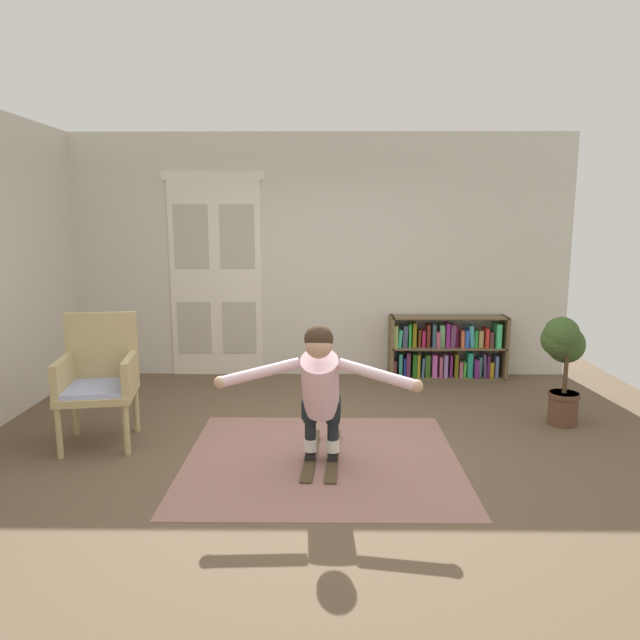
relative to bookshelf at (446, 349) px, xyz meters
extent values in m
plane|color=brown|center=(-1.52, -2.39, -0.35)|extent=(7.20, 7.20, 0.00)
cube|color=beige|center=(-1.52, 0.21, 1.10)|extent=(6.00, 0.10, 2.90)
cube|color=silver|center=(-3.05, 0.16, 0.82)|extent=(0.55, 0.04, 2.35)
cube|color=#B6B0A0|center=(-3.05, 0.14, 1.34)|extent=(0.41, 0.01, 0.76)
cube|color=#B6B0A0|center=(-3.05, 0.14, 0.23)|extent=(0.41, 0.01, 0.64)
cube|color=silver|center=(-2.50, 0.16, 0.82)|extent=(0.55, 0.04, 2.35)
cube|color=#B6B0A0|center=(-2.50, 0.14, 1.34)|extent=(0.41, 0.01, 0.76)
cube|color=#B6B0A0|center=(-2.50, 0.14, 0.23)|extent=(0.41, 0.01, 0.64)
cube|color=silver|center=(-2.78, 0.16, 2.05)|extent=(1.22, 0.04, 0.10)
cube|color=#976A61|center=(-1.48, -2.46, -0.35)|extent=(2.18, 1.98, 0.01)
cube|color=brown|center=(-0.66, 0.00, 0.03)|extent=(0.04, 0.30, 0.76)
cube|color=brown|center=(0.70, 0.00, 0.03)|extent=(0.04, 0.30, 0.76)
cube|color=brown|center=(0.02, 0.00, -0.34)|extent=(1.36, 0.30, 0.02)
cube|color=brown|center=(0.02, 0.00, 0.03)|extent=(1.36, 0.30, 0.02)
cube|color=brown|center=(0.02, 0.00, 0.39)|extent=(1.36, 0.30, 0.02)
cube|color=brown|center=(-0.62, 0.01, -0.23)|extent=(0.05, 0.16, 0.20)
cube|color=teal|center=(-0.55, 0.02, -0.19)|extent=(0.04, 0.23, 0.29)
cube|color=navy|center=(-0.50, 0.00, -0.22)|extent=(0.03, 0.18, 0.23)
cube|color=#622C4F|center=(-0.46, -0.01, -0.18)|extent=(0.05, 0.15, 0.30)
cube|color=#226219|center=(-0.38, 0.01, -0.19)|extent=(0.05, 0.18, 0.28)
cube|color=#9F9122|center=(-0.33, -0.01, -0.19)|extent=(0.03, 0.16, 0.28)
cube|color=#3C647C|center=(-0.28, -0.01, -0.21)|extent=(0.04, 0.17, 0.24)
cube|color=#365B1E|center=(-0.22, -0.01, -0.20)|extent=(0.06, 0.16, 0.27)
cube|color=#CA5AB6|center=(-0.14, 0.01, -0.20)|extent=(0.06, 0.19, 0.27)
cube|color=#B6547A|center=(-0.07, 0.01, -0.21)|extent=(0.03, 0.22, 0.25)
cube|color=#9B73BA|center=(-0.01, 0.01, -0.19)|extent=(0.05, 0.20, 0.28)
cube|color=#732268|center=(0.06, 0.02, -0.20)|extent=(0.03, 0.19, 0.27)
cube|color=#6D6214|center=(0.12, 0.01, -0.19)|extent=(0.04, 0.18, 0.29)
cube|color=#B45D70|center=(0.18, -0.01, -0.24)|extent=(0.04, 0.16, 0.19)
cube|color=green|center=(0.22, 0.02, -0.24)|extent=(0.04, 0.20, 0.19)
cube|color=#29B38E|center=(0.29, 0.00, -0.18)|extent=(0.06, 0.16, 0.30)
cube|color=#68266E|center=(0.36, -0.02, -0.22)|extent=(0.05, 0.24, 0.22)
cube|color=#66B9AF|center=(0.42, 0.02, -0.21)|extent=(0.04, 0.14, 0.24)
cube|color=#594779|center=(0.46, 0.00, -0.19)|extent=(0.04, 0.19, 0.30)
cube|color=#501C4A|center=(0.49, -0.01, -0.20)|extent=(0.03, 0.21, 0.27)
cube|color=gold|center=(0.55, -0.01, -0.24)|extent=(0.05, 0.14, 0.18)
cube|color=#5D73A6|center=(0.60, -0.01, -0.20)|extent=(0.03, 0.17, 0.27)
cube|color=#89A852|center=(-0.62, -0.01, 0.17)|extent=(0.05, 0.23, 0.26)
cube|color=#39B17F|center=(-0.56, 0.00, 0.14)|extent=(0.05, 0.19, 0.21)
cube|color=#3B485F|center=(-0.50, -0.02, 0.17)|extent=(0.06, 0.15, 0.26)
cube|color=green|center=(-0.44, 0.00, 0.17)|extent=(0.03, 0.16, 0.28)
cube|color=olive|center=(-0.39, 0.02, 0.18)|extent=(0.05, 0.16, 0.29)
cube|color=#572C11|center=(-0.33, 0.00, 0.14)|extent=(0.03, 0.16, 0.21)
cube|color=#B31F4E|center=(-0.28, 0.01, 0.13)|extent=(0.04, 0.16, 0.20)
cube|color=maroon|center=(-0.23, -0.01, 0.17)|extent=(0.04, 0.15, 0.27)
cube|color=#375868|center=(-0.16, 0.01, 0.18)|extent=(0.04, 0.23, 0.28)
cube|color=#B15367|center=(-0.12, -0.02, 0.13)|extent=(0.05, 0.22, 0.19)
cube|color=#7CC782|center=(-0.06, 0.02, 0.17)|extent=(0.06, 0.18, 0.27)
cube|color=#882580|center=(0.00, -0.02, 0.18)|extent=(0.04, 0.19, 0.29)
cube|color=#5F345A|center=(0.06, -0.01, 0.17)|extent=(0.07, 0.21, 0.28)
cube|color=#530F2E|center=(0.11, 0.00, 0.16)|extent=(0.04, 0.15, 0.25)
cube|color=#D0623E|center=(0.18, -0.01, 0.14)|extent=(0.04, 0.19, 0.20)
cube|color=blue|center=(0.23, 0.01, 0.14)|extent=(0.05, 0.20, 0.21)
cube|color=#4AABBC|center=(0.29, 0.02, 0.17)|extent=(0.07, 0.20, 0.26)
cube|color=#2B8D34|center=(0.34, 0.01, 0.14)|extent=(0.03, 0.22, 0.21)
cube|color=tan|center=(0.40, 0.01, 0.14)|extent=(0.05, 0.19, 0.20)
cube|color=red|center=(0.47, -0.01, 0.15)|extent=(0.04, 0.21, 0.23)
cube|color=brown|center=(0.52, -0.01, 0.13)|extent=(0.04, 0.18, 0.19)
cube|color=#3FCA73|center=(0.60, -0.02, 0.18)|extent=(0.06, 0.23, 0.29)
cylinder|color=tan|center=(-3.58, -2.44, -0.14)|extent=(0.06, 0.06, 0.42)
cylinder|color=tan|center=(-3.07, -2.36, -0.14)|extent=(0.06, 0.06, 0.42)
cylinder|color=tan|center=(-3.67, -1.93, -0.14)|extent=(0.06, 0.06, 0.42)
cylinder|color=tan|center=(-3.16, -1.84, -0.14)|extent=(0.06, 0.06, 0.42)
cube|color=tan|center=(-3.37, -2.14, 0.10)|extent=(0.69, 0.69, 0.06)
cube|color=#A3ADD9|center=(-3.37, -2.14, 0.15)|extent=(0.62, 0.62, 0.04)
cube|color=tan|center=(-3.41, -1.88, 0.45)|extent=(0.60, 0.16, 0.60)
cube|color=tan|center=(-3.64, -2.19, 0.27)|extent=(0.15, 0.56, 0.28)
cube|color=tan|center=(-3.10, -2.10, 0.27)|extent=(0.15, 0.56, 0.28)
cylinder|color=brown|center=(0.77, -1.62, -0.20)|extent=(0.26, 0.26, 0.31)
cylinder|color=brown|center=(0.77, -1.62, -0.07)|extent=(0.29, 0.29, 0.04)
cylinder|color=#4C3823|center=(0.77, -1.62, 0.13)|extent=(0.04, 0.04, 0.36)
sphere|color=#395526|center=(0.71, -1.61, 0.51)|extent=(0.32, 0.32, 0.32)
sphere|color=#395526|center=(0.75, -1.50, 0.45)|extent=(0.20, 0.20, 0.20)
sphere|color=#395526|center=(0.70, -1.58, 0.45)|extent=(0.32, 0.32, 0.32)
sphere|color=#395526|center=(0.81, -1.48, 0.39)|extent=(0.35, 0.35, 0.35)
cube|color=#493924|center=(-1.57, -2.45, -0.34)|extent=(0.14, 0.90, 0.01)
cube|color=#493924|center=(-1.55, -2.03, -0.31)|extent=(0.10, 0.12, 0.06)
cube|color=black|center=(-1.57, -2.47, -0.31)|extent=(0.09, 0.12, 0.04)
cube|color=#493924|center=(-1.39, -2.46, -0.34)|extent=(0.14, 0.90, 0.01)
cube|color=#493924|center=(-1.37, -2.04, -0.31)|extent=(0.10, 0.12, 0.06)
cube|color=black|center=(-1.39, -2.48, -0.31)|extent=(0.09, 0.12, 0.04)
cylinder|color=white|center=(-1.57, -2.45, -0.23)|extent=(0.12, 0.12, 0.10)
cylinder|color=black|center=(-1.57, -2.45, -0.03)|extent=(0.09, 0.09, 0.30)
cylinder|color=black|center=(-1.57, -2.48, 0.08)|extent=(0.12, 0.12, 0.22)
cylinder|color=white|center=(-1.39, -2.46, -0.23)|extent=(0.12, 0.12, 0.10)
cylinder|color=black|center=(-1.39, -2.46, -0.03)|extent=(0.09, 0.09, 0.30)
cylinder|color=black|center=(-1.39, -2.49, 0.08)|extent=(0.12, 0.12, 0.22)
cube|color=black|center=(-1.48, -2.48, 0.09)|extent=(0.31, 0.20, 0.14)
cylinder|color=silver|center=(-1.49, -2.61, 0.31)|extent=(0.31, 0.52, 0.59)
sphere|color=tan|center=(-1.50, -2.81, 0.67)|extent=(0.21, 0.21, 0.20)
sphere|color=#382619|center=(-1.50, -2.80, 0.71)|extent=(0.22, 0.22, 0.21)
cylinder|color=silver|center=(-1.92, -2.82, 0.46)|extent=(0.58, 0.24, 0.18)
sphere|color=tan|center=(-2.19, -2.90, 0.41)|extent=(0.09, 0.09, 0.09)
cylinder|color=silver|center=(-1.08, -2.86, 0.46)|extent=(0.57, 0.30, 0.18)
sphere|color=tan|center=(-0.82, -2.97, 0.41)|extent=(0.09, 0.09, 0.09)
camera|label=1|loc=(-1.45, -6.87, 1.55)|focal=32.82mm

